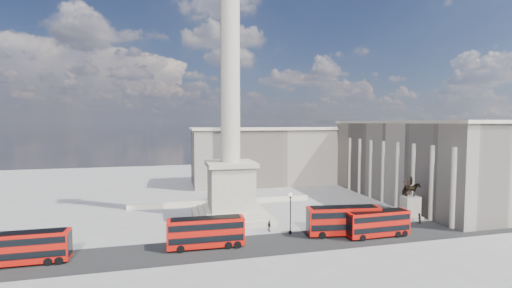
{
  "coord_description": "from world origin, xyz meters",
  "views": [
    {
      "loc": [
        -10.67,
        -58.1,
        18.19
      ],
      "look_at": [
        3.82,
        0.57,
        14.36
      ],
      "focal_mm": 24.0,
      "sensor_mm": 36.0,
      "label": 1
    }
  ],
  "objects_px": {
    "red_bus_a": "(207,232)",
    "pedestrian_crossing": "(269,226)",
    "red_bus_b": "(344,220)",
    "red_bus_d": "(500,212)",
    "red_bus_e": "(26,248)",
    "pedestrian_standing": "(419,218)",
    "nelsons_column": "(231,151)",
    "pedestrian_walking": "(308,227)",
    "red_bus_c": "(378,223)",
    "victorian_lamp": "(290,210)",
    "equestrian_statue": "(411,204)"
  },
  "relations": [
    {
      "from": "red_bus_e",
      "to": "victorian_lamp",
      "type": "xyz_separation_m",
      "value": [
        36.9,
        3.29,
        1.77
      ]
    },
    {
      "from": "red_bus_b",
      "to": "pedestrian_crossing",
      "type": "height_order",
      "value": "red_bus_b"
    },
    {
      "from": "red_bus_a",
      "to": "pedestrian_standing",
      "type": "xyz_separation_m",
      "value": [
        38.23,
        2.79,
        -1.39
      ]
    },
    {
      "from": "red_bus_e",
      "to": "pedestrian_crossing",
      "type": "relative_size",
      "value": 5.58
    },
    {
      "from": "equestrian_statue",
      "to": "red_bus_a",
      "type": "bearing_deg",
      "value": -171.19
    },
    {
      "from": "red_bus_a",
      "to": "victorian_lamp",
      "type": "xyz_separation_m",
      "value": [
        13.87,
        3.0,
        1.66
      ]
    },
    {
      "from": "red_bus_a",
      "to": "red_bus_c",
      "type": "distance_m",
      "value": 26.99
    },
    {
      "from": "red_bus_b",
      "to": "victorian_lamp",
      "type": "height_order",
      "value": "victorian_lamp"
    },
    {
      "from": "red_bus_a",
      "to": "red_bus_e",
      "type": "xyz_separation_m",
      "value": [
        -23.03,
        -0.29,
        -0.11
      ]
    },
    {
      "from": "red_bus_a",
      "to": "equestrian_statue",
      "type": "relative_size",
      "value": 1.38
    },
    {
      "from": "nelsons_column",
      "to": "pedestrian_crossing",
      "type": "bearing_deg",
      "value": -62.21
    },
    {
      "from": "victorian_lamp",
      "to": "pedestrian_walking",
      "type": "distance_m",
      "value": 4.47
    },
    {
      "from": "red_bus_d",
      "to": "pedestrian_walking",
      "type": "relative_size",
      "value": 6.24
    },
    {
      "from": "red_bus_c",
      "to": "red_bus_d",
      "type": "distance_m",
      "value": 24.95
    },
    {
      "from": "red_bus_c",
      "to": "pedestrian_standing",
      "type": "height_order",
      "value": "red_bus_c"
    },
    {
      "from": "red_bus_d",
      "to": "pedestrian_walking",
      "type": "xyz_separation_m",
      "value": [
        -34.79,
        4.22,
        -1.44
      ]
    },
    {
      "from": "pedestrian_walking",
      "to": "pedestrian_standing",
      "type": "xyz_separation_m",
      "value": [
        21.15,
        -0.31,
        0.07
      ]
    },
    {
      "from": "pedestrian_standing",
      "to": "red_bus_e",
      "type": "bearing_deg",
      "value": -31.13
    },
    {
      "from": "nelsons_column",
      "to": "pedestrian_standing",
      "type": "distance_m",
      "value": 36.25
    },
    {
      "from": "red_bus_a",
      "to": "red_bus_e",
      "type": "bearing_deg",
      "value": -177.98
    },
    {
      "from": "red_bus_d",
      "to": "victorian_lamp",
      "type": "relative_size",
      "value": 1.62
    },
    {
      "from": "nelsons_column",
      "to": "red_bus_c",
      "type": "distance_m",
      "value": 28.46
    },
    {
      "from": "red_bus_b",
      "to": "red_bus_e",
      "type": "xyz_separation_m",
      "value": [
        -44.99,
        -0.48,
        -0.26
      ]
    },
    {
      "from": "red_bus_b",
      "to": "victorian_lamp",
      "type": "xyz_separation_m",
      "value": [
        -8.09,
        2.8,
        1.51
      ]
    },
    {
      "from": "victorian_lamp",
      "to": "pedestrian_crossing",
      "type": "distance_m",
      "value": 4.72
    },
    {
      "from": "equestrian_statue",
      "to": "pedestrian_walking",
      "type": "bearing_deg",
      "value": -172.34
    },
    {
      "from": "red_bus_d",
      "to": "victorian_lamp",
      "type": "height_order",
      "value": "victorian_lamp"
    },
    {
      "from": "red_bus_c",
      "to": "pedestrian_standing",
      "type": "xyz_separation_m",
      "value": [
        11.29,
        4.52,
        -1.25
      ]
    },
    {
      "from": "pedestrian_walking",
      "to": "pedestrian_crossing",
      "type": "xyz_separation_m",
      "value": [
        -6.19,
        1.91,
        0.06
      ]
    },
    {
      "from": "red_bus_e",
      "to": "pedestrian_standing",
      "type": "height_order",
      "value": "red_bus_e"
    },
    {
      "from": "red_bus_b",
      "to": "red_bus_d",
      "type": "bearing_deg",
      "value": 5.2
    },
    {
      "from": "red_bus_e",
      "to": "pedestrian_crossing",
      "type": "xyz_separation_m",
      "value": [
        33.92,
        5.29,
        -1.29
      ]
    },
    {
      "from": "equestrian_statue",
      "to": "victorian_lamp",
      "type": "bearing_deg",
      "value": -173.09
    },
    {
      "from": "red_bus_d",
      "to": "pedestrian_crossing",
      "type": "xyz_separation_m",
      "value": [
        -40.98,
        6.12,
        -1.39
      ]
    },
    {
      "from": "red_bus_e",
      "to": "pedestrian_walking",
      "type": "relative_size",
      "value": 5.93
    },
    {
      "from": "red_bus_a",
      "to": "pedestrian_crossing",
      "type": "height_order",
      "value": "red_bus_a"
    },
    {
      "from": "nelsons_column",
      "to": "red_bus_c",
      "type": "xyz_separation_m",
      "value": [
        20.94,
        -16.02,
        -10.71
      ]
    },
    {
      "from": "red_bus_b",
      "to": "red_bus_d",
      "type": "relative_size",
      "value": 1.08
    },
    {
      "from": "red_bus_c",
      "to": "red_bus_e",
      "type": "distance_m",
      "value": 49.99
    },
    {
      "from": "pedestrian_crossing",
      "to": "equestrian_statue",
      "type": "bearing_deg",
      "value": -99.79
    },
    {
      "from": "red_bus_a",
      "to": "equestrian_statue",
      "type": "xyz_separation_m",
      "value": [
        38.97,
        6.04,
        0.43
      ]
    },
    {
      "from": "red_bus_a",
      "to": "nelsons_column",
      "type": "bearing_deg",
      "value": 68.55
    },
    {
      "from": "red_bus_e",
      "to": "pedestrian_standing",
      "type": "bearing_deg",
      "value": 2.79
    },
    {
      "from": "red_bus_e",
      "to": "pedestrian_walking",
      "type": "height_order",
      "value": "red_bus_e"
    },
    {
      "from": "red_bus_e",
      "to": "pedestrian_walking",
      "type": "distance_m",
      "value": 40.28
    },
    {
      "from": "nelsons_column",
      "to": "pedestrian_standing",
      "type": "bearing_deg",
      "value": -19.64
    },
    {
      "from": "red_bus_a",
      "to": "pedestrian_crossing",
      "type": "relative_size",
      "value": 5.89
    },
    {
      "from": "victorian_lamp",
      "to": "red_bus_c",
      "type": "bearing_deg",
      "value": -19.88
    },
    {
      "from": "pedestrian_standing",
      "to": "red_bus_a",
      "type": "bearing_deg",
      "value": -29.83
    },
    {
      "from": "red_bus_d",
      "to": "pedestrian_crossing",
      "type": "bearing_deg",
      "value": 169.49
    }
  ]
}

